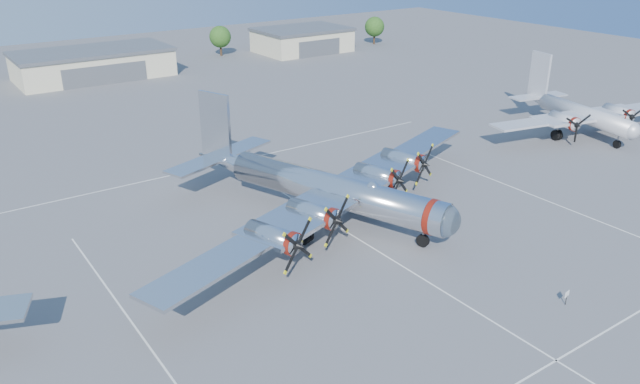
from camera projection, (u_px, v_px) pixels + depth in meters
ground at (356, 238)px, 58.63m from camera, size 260.00×260.00×0.00m
parking_lines at (367, 245)px, 57.30m from camera, size 60.00×50.08×0.01m
hangar_center at (93, 64)px, 119.40m from camera, size 28.60×14.60×5.40m
hangar_east at (302, 40)px, 144.63m from camera, size 20.60×14.60×5.40m
tree_east at (220, 37)px, 139.13m from camera, size 4.80×4.80×6.64m
tree_far_east at (375, 27)px, 153.07m from camera, size 4.80×4.80×6.64m
main_bomber_b29 at (321, 216)px, 63.01m from camera, size 56.62×47.48×10.67m
twin_engine_east at (576, 133)px, 88.21m from camera, size 34.92×28.20×9.82m
info_placard at (567, 295)px, 47.90m from camera, size 0.63×0.16×1.20m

